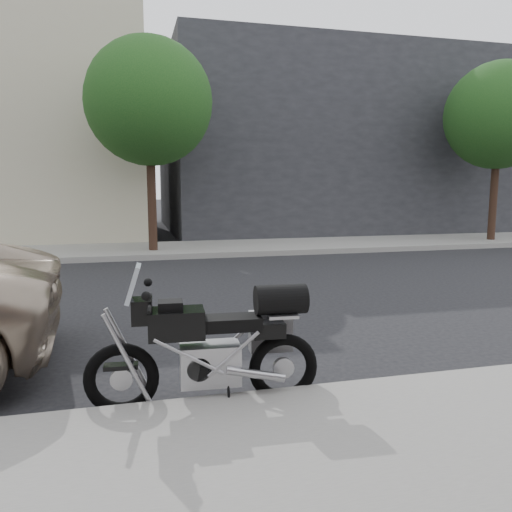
# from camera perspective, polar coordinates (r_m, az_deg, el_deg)

# --- Properties ---
(ground) EXTENTS (120.00, 120.00, 0.00)m
(ground) POSITION_cam_1_polar(r_m,az_deg,el_deg) (8.69, 3.57, -4.83)
(ground) COLOR black
(ground) RESTS_ON ground
(far_sidewalk) EXTENTS (44.00, 3.00, 0.15)m
(far_sidewalk) POSITION_cam_1_polar(r_m,az_deg,el_deg) (14.91, -4.03, 0.91)
(far_sidewalk) COLOR gray
(far_sidewalk) RESTS_ON ground
(far_building_dark) EXTENTS (16.00, 11.00, 7.00)m
(far_building_dark) POSITION_cam_1_polar(r_m,az_deg,el_deg) (23.65, 10.04, 11.79)
(far_building_dark) COLOR #26262A
(far_building_dark) RESTS_ON ground
(street_tree_left) EXTENTS (3.40, 3.40, 5.70)m
(street_tree_left) POSITION_cam_1_polar(r_m,az_deg,el_deg) (18.35, 26.01, 14.20)
(street_tree_left) COLOR #322017
(street_tree_left) RESTS_ON far_sidewalk
(street_tree_mid) EXTENTS (3.40, 3.40, 5.70)m
(street_tree_mid) POSITION_cam_1_polar(r_m,az_deg,el_deg) (14.24, -12.13, 16.82)
(street_tree_mid) COLOR #322017
(street_tree_mid) RESTS_ON far_sidewalk
(motorcycle) EXTENTS (2.05, 0.66, 1.30)m
(motorcycle) POSITION_cam_1_polar(r_m,az_deg,el_deg) (4.46, -4.17, -10.03)
(motorcycle) COLOR black
(motorcycle) RESTS_ON ground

